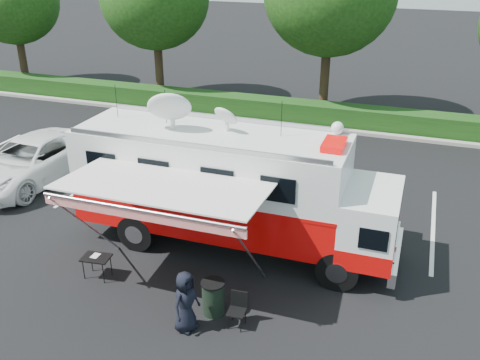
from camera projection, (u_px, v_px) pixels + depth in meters
The scene contains 10 objects.
ground_plane at pixel (234, 245), 15.70m from camera, with size 120.00×120.00×0.00m, color black.
back_border at pixel (353, 15), 24.35m from camera, with size 60.00×6.14×8.87m.
stall_lines at pixel (250, 199), 18.42m from camera, with size 24.12×5.50×0.01m.
command_truck at pixel (231, 187), 14.94m from camera, with size 9.12×2.51×4.38m.
awning at pixel (161, 191), 12.56m from camera, with size 4.98×2.58×3.01m.
white_suv at pixel (34, 180), 19.88m from camera, with size 2.66×5.77×1.60m, color white.
person at pixel (187, 328), 12.38m from camera, with size 0.74×0.48×1.52m, color black.
folding_table at pixel (96, 258), 14.01m from camera, with size 0.79×0.60×0.63m.
folding_chair at pixel (238, 306), 12.32m from camera, with size 0.43×0.45×0.86m.
trash_bin at pixel (213, 297), 12.73m from camera, with size 0.58×0.58×0.87m.
Camera 1 is at (4.60, -12.66, 8.28)m, focal length 40.00 mm.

